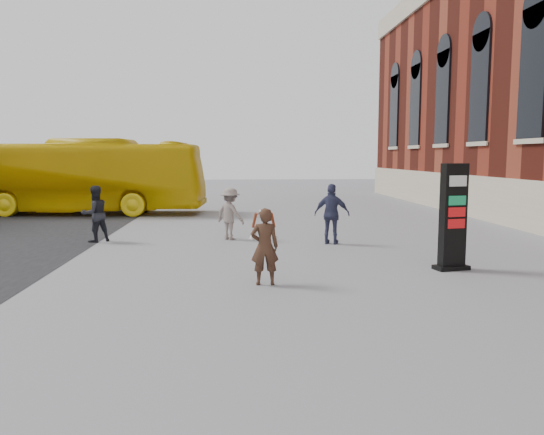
{
  "coord_description": "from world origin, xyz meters",
  "views": [
    {
      "loc": [
        -0.8,
        -9.99,
        2.63
      ],
      "look_at": [
        0.01,
        1.67,
        1.28
      ],
      "focal_mm": 35.0,
      "sensor_mm": 36.0,
      "label": 1
    }
  ],
  "objects": [
    {
      "name": "ground",
      "position": [
        0.0,
        0.0,
        0.0
      ],
      "size": [
        100.0,
        100.0,
        0.0
      ],
      "primitive_type": "plane",
      "color": "#9E9EA3"
    },
    {
      "name": "info_pylon",
      "position": [
        4.21,
        1.83,
        1.23
      ],
      "size": [
        0.85,
        0.55,
        2.47
      ],
      "rotation": [
        0.0,
        0.0,
        0.21
      ],
      "color": "black",
      "rests_on": "ground"
    },
    {
      "name": "pedestrian_b",
      "position": [
        -0.97,
        6.68,
        0.82
      ],
      "size": [
        1.19,
        1.16,
        1.64
      ],
      "primitive_type": "imported",
      "rotation": [
        0.0,
        0.0,
        2.4
      ],
      "color": "gray",
      "rests_on": "ground"
    },
    {
      "name": "pedestrian_a",
      "position": [
        -5.11,
        6.51,
        0.87
      ],
      "size": [
        1.07,
        1.04,
        1.73
      ],
      "primitive_type": "imported",
      "rotation": [
        0.0,
        0.0,
        3.81
      ],
      "color": "#212329",
      "rests_on": "ground"
    },
    {
      "name": "bus",
      "position": [
        -8.37,
        14.82,
        1.7
      ],
      "size": [
        12.37,
        3.7,
        3.4
      ],
      "primitive_type": "imported",
      "rotation": [
        0.0,
        0.0,
        1.5
      ],
      "color": "yellow",
      "rests_on": "road"
    },
    {
      "name": "pedestrian_c",
      "position": [
        2.08,
        5.61,
        0.91
      ],
      "size": [
        1.15,
        0.77,
        1.81
      ],
      "primitive_type": "imported",
      "rotation": [
        0.0,
        0.0,
        2.8
      ],
      "color": "#353858",
      "rests_on": "ground"
    },
    {
      "name": "woman",
      "position": [
        -0.21,
        0.68,
        0.81
      ],
      "size": [
        0.6,
        0.54,
        1.59
      ],
      "rotation": [
        0.0,
        0.0,
        3.16
      ],
      "color": "#391E15",
      "rests_on": "ground"
    }
  ]
}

